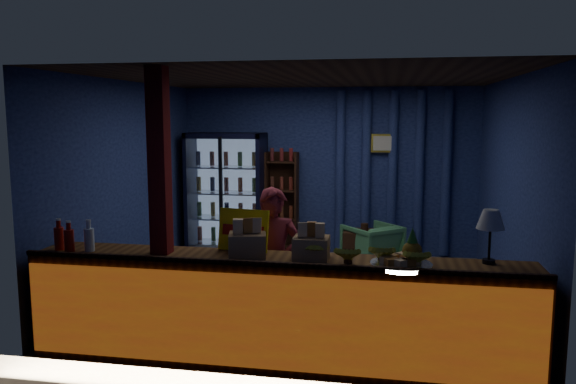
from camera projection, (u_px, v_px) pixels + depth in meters
name	position (u px, v px, depth m)	size (l,w,h in m)	color
ground	(307.00, 295.00, 6.84)	(4.60, 4.60, 0.00)	#515154
room_walls	(308.00, 167.00, 6.62)	(4.60, 4.60, 4.60)	navy
counter	(277.00, 311.00, 4.91)	(4.40, 0.57, 0.99)	brown
support_post	(161.00, 215.00, 4.99)	(0.16, 0.16, 2.60)	maroon
beverage_cooler	(228.00, 194.00, 8.85)	(1.20, 0.62, 1.90)	black
bottle_shelf	(282.00, 203.00, 8.86)	(0.50, 0.28, 1.60)	#361E11
curtain_folds	(392.00, 173.00, 8.57)	(1.74, 0.14, 2.50)	navy
framed_picture	(383.00, 143.00, 8.49)	(0.36, 0.04, 0.28)	gold
shopkeeper	(274.00, 264.00, 5.44)	(0.54, 0.36, 1.49)	maroon
green_chair	(372.00, 246.00, 8.04)	(0.67, 0.69, 0.63)	#4F9E62
side_table	(364.00, 249.00, 8.06)	(0.59, 0.43, 0.64)	#361E11
yellow_sign	(243.00, 230.00, 5.10)	(0.49, 0.18, 0.38)	#FFF60D
soda_bottles	(72.00, 238.00, 5.09)	(0.39, 0.17, 0.29)	#B4180C
snack_box_left	(247.00, 243.00, 4.90)	(0.37, 0.33, 0.34)	#AC8153
snack_box_centre	(311.00, 246.00, 4.81)	(0.30, 0.25, 0.32)	#AC8153
pastry_tray	(401.00, 263.00, 4.59)	(0.51, 0.51, 0.08)	silver
banana_bunches	(365.00, 254.00, 4.65)	(1.08, 0.31, 0.17)	yellow
table_lamp	(491.00, 222.00, 4.64)	(0.23, 0.23, 0.46)	black
pineapple	(412.00, 248.00, 4.72)	(0.17, 0.17, 0.29)	olive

